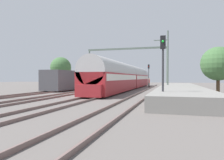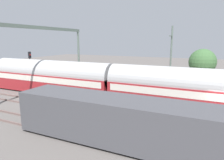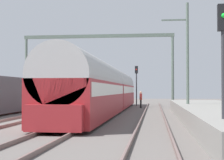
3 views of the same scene
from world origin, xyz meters
TOP-DOWN VIEW (x-y plane):
  - ground at (0.00, 0.00)m, footprint 120.00×120.00m
  - track_east at (1.99, 0.00)m, footprint 1.52×60.00m
  - track_far_east at (5.97, 0.00)m, footprint 1.52×60.00m
  - platform at (9.79, 2.00)m, footprint 4.40×28.00m
  - passenger_train at (1.99, 10.36)m, footprint 2.93×32.85m
  - freight_car at (-5.97, 6.57)m, footprint 2.80×13.00m
  - person_crossing at (4.66, 17.62)m, footprint 0.28×0.42m
  - railway_signal_far at (3.91, 23.81)m, footprint 0.36×0.30m
  - catenary_gantry at (0.00, 18.47)m, footprint 16.35×0.28m
  - catenary_pole_east_mid at (8.32, 5.48)m, footprint 1.90×0.20m
  - tree_east_background at (13.70, 1.99)m, footprint 3.65×3.65m

SIDE VIEW (x-z plane):
  - ground at x=0.00m, z-range 0.00..0.00m
  - track_east at x=1.99m, z-range 0.00..0.16m
  - track_far_east at x=5.97m, z-range 0.00..0.16m
  - platform at x=9.79m, z-range 0.00..0.90m
  - person_crossing at x=4.66m, z-range 0.16..1.89m
  - freight_car at x=-5.97m, z-range 0.12..2.82m
  - passenger_train at x=1.99m, z-range 0.06..3.88m
  - railway_signal_far at x=3.91m, z-range 0.69..5.46m
  - tree_east_background at x=13.70m, z-range 0.76..5.94m
  - catenary_pole_east_mid at x=8.32m, z-range 0.15..8.15m
  - catenary_gantry at x=0.00m, z-range 1.96..9.82m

